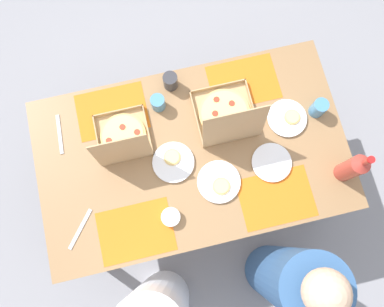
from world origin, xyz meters
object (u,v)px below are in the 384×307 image
at_px(plate_far_left, 219,182).
at_px(soda_bottle, 353,168).
at_px(plate_middle, 271,163).
at_px(diner_left_seat, 289,278).
at_px(cup_red, 170,81).
at_px(condiment_bowl, 171,217).
at_px(cup_clear_right, 319,108).
at_px(pizza_box_corner_left, 123,139).
at_px(plate_near_right, 287,118).
at_px(plate_near_left, 173,162).
at_px(pizza_box_center, 226,116).
at_px(cup_clear_left, 158,103).

height_order(plate_far_left, soda_bottle, soda_bottle).
xyz_separation_m(plate_middle, diner_left_seat, (0.02, 0.59, -0.22)).
relative_size(cup_red, diner_left_seat, 0.08).
bearing_deg(soda_bottle, condiment_bowl, 1.26).
distance_m(cup_clear_right, condiment_bowl, 0.92).
height_order(cup_clear_right, cup_red, cup_clear_right).
distance_m(pizza_box_corner_left, soda_bottle, 1.11).
height_order(plate_near_right, condiment_bowl, condiment_bowl).
xyz_separation_m(plate_near_left, plate_near_right, (-0.62, -0.09, 0.00)).
relative_size(cup_clear_right, condiment_bowl, 1.12).
distance_m(plate_middle, diner_left_seat, 0.63).
height_order(pizza_box_center, cup_clear_left, pizza_box_center).
xyz_separation_m(pizza_box_corner_left, soda_bottle, (-1.03, 0.41, 0.09)).
height_order(soda_bottle, cup_clear_left, soda_bottle).
bearing_deg(plate_far_left, cup_red, -77.99).
distance_m(plate_near_right, soda_bottle, 0.40).
bearing_deg(condiment_bowl, plate_middle, -164.88).
bearing_deg(pizza_box_center, plate_middle, 121.15).
bearing_deg(pizza_box_corner_left, condiment_bowl, 108.82).
height_order(plate_middle, cup_clear_right, cup_clear_right).
height_order(plate_middle, soda_bottle, soda_bottle).
xyz_separation_m(pizza_box_center, cup_clear_left, (0.32, -0.15, -0.01)).
xyz_separation_m(plate_middle, cup_clear_right, (-0.30, -0.21, 0.04)).
height_order(pizza_box_corner_left, plate_far_left, pizza_box_corner_left).
bearing_deg(diner_left_seat, cup_clear_right, -112.02).
bearing_deg(cup_clear_right, soda_bottle, 95.95).
distance_m(pizza_box_corner_left, cup_clear_right, 1.00).
distance_m(pizza_box_corner_left, plate_near_right, 0.84).
xyz_separation_m(plate_middle, condiment_bowl, (0.55, 0.15, 0.01)).
bearing_deg(cup_clear_right, plate_middle, 35.18).
height_order(pizza_box_corner_left, soda_bottle, soda_bottle).
relative_size(plate_middle, cup_red, 2.08).
relative_size(cup_clear_left, diner_left_seat, 0.07).
bearing_deg(plate_near_left, plate_middle, 166.30).
height_order(pizza_box_corner_left, diner_left_seat, diner_left_seat).
xyz_separation_m(plate_middle, soda_bottle, (-0.33, 0.13, 0.12)).
height_order(plate_far_left, cup_clear_left, cup_clear_left).
relative_size(plate_near_right, condiment_bowl, 2.19).
xyz_separation_m(pizza_box_corner_left, plate_middle, (-0.70, 0.28, -0.04)).
relative_size(pizza_box_center, plate_near_left, 1.59).
height_order(pizza_box_center, plate_near_left, pizza_box_center).
bearing_deg(soda_bottle, pizza_box_corner_left, -21.75).
distance_m(plate_middle, cup_clear_right, 0.37).
height_order(soda_bottle, cup_red, soda_bottle).
bearing_deg(soda_bottle, cup_red, -41.73).
xyz_separation_m(plate_near_left, condiment_bowl, (0.07, 0.27, 0.01)).
bearing_deg(plate_middle, pizza_box_corner_left, -22.03).
relative_size(pizza_box_corner_left, plate_far_left, 1.39).
height_order(plate_near_right, cup_red, cup_red).
bearing_deg(soda_bottle, plate_near_left, -16.84).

